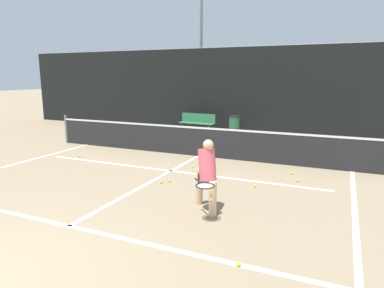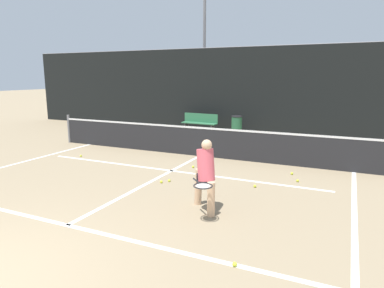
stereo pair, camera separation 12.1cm
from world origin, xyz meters
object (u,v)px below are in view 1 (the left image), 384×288
Objects in this scene: player_practicing at (207,173)px; parked_car at (200,111)px; trash_bin at (234,126)px; courtside_bench at (197,122)px.

parked_car is (-5.15, 12.01, -0.18)m from player_practicing.
player_practicing reaches higher than trash_bin.
player_practicing reaches higher than parked_car.
courtside_bench reaches higher than trash_bin.
player_practicing is at bearing -76.54° from trash_bin.
courtside_bench is 3.90m from parked_car.
player_practicing reaches higher than courtside_bench.
courtside_bench is at bearing -68.97° from parked_car.
trash_bin is 4.91m from parked_car.
parked_car is (-1.40, 3.64, 0.10)m from courtside_bench.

